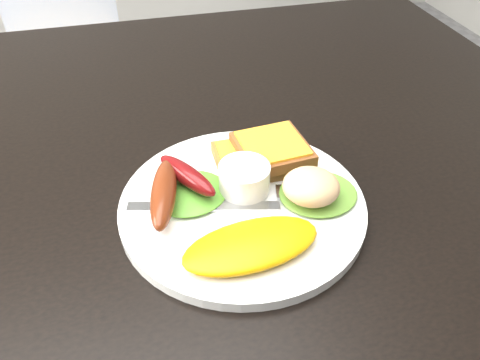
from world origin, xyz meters
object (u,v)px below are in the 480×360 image
at_px(dining_table, 140,149).
at_px(plate, 242,205).
at_px(dining_chair, 65,54).
at_px(person, 43,49).

height_order(dining_table, plate, plate).
bearing_deg(dining_chair, dining_table, -79.72).
height_order(dining_chair, person, person).
height_order(dining_table, dining_chair, dining_table).
relative_size(dining_table, plate, 4.62).
xyz_separation_m(dining_table, plate, (0.10, -0.16, 0.03)).
relative_size(person, plate, 5.32).
distance_m(dining_chair, plate, 1.21).
bearing_deg(plate, dining_chair, 104.22).
xyz_separation_m(person, plate, (0.26, -0.61, 0.07)).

